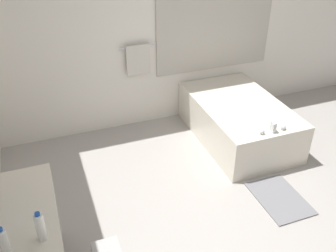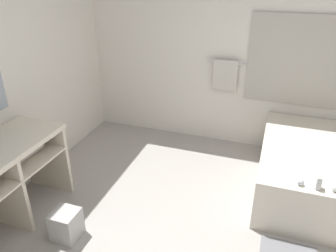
{
  "view_description": "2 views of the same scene",
  "coord_description": "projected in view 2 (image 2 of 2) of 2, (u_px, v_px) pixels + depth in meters",
  "views": [
    {
      "loc": [
        -1.54,
        -2.3,
        2.84
      ],
      "look_at": [
        -0.41,
        0.72,
        0.82
      ],
      "focal_mm": 40.0,
      "sensor_mm": 36.0,
      "label": 1
    },
    {
      "loc": [
        0.34,
        -1.98,
        2.28
      ],
      "look_at": [
        -0.62,
        0.81,
        0.82
      ],
      "focal_mm": 35.0,
      "sensor_mm": 36.0,
      "label": 2
    }
  ],
  "objects": [
    {
      "name": "waste_bin",
      "position": [
        66.0,
        225.0,
        2.99
      ],
      "size": [
        0.23,
        0.23,
        0.28
      ],
      "color": "#B2B2B2",
      "rests_on": "ground_plane"
    },
    {
      "name": "vanity_counter",
      "position": [
        0.0,
        172.0,
        2.94
      ],
      "size": [
        0.59,
        1.32,
        0.84
      ],
      "color": "beige",
      "rests_on": "ground_plane"
    },
    {
      "name": "bathtub",
      "position": [
        309.0,
        167.0,
        3.57
      ],
      "size": [
        1.03,
        1.66,
        0.65
      ],
      "color": "silver",
      "rests_on": "ground_plane"
    },
    {
      "name": "wall_back_with_blinds",
      "position": [
        255.0,
        48.0,
        4.07
      ],
      "size": [
        7.4,
        0.13,
        2.7
      ],
      "color": "white",
      "rests_on": "ground_plane"
    }
  ]
}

